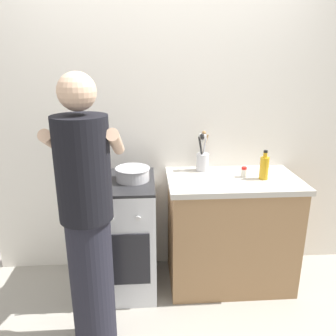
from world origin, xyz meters
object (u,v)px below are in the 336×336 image
at_px(oil_bottle, 264,167).
at_px(pot, 94,174).
at_px(stove_range, 117,235).
at_px(mixing_bowl, 133,173).
at_px(utensil_crock, 202,158).
at_px(spice_bottle, 244,172).
at_px(person, 88,224).

bearing_deg(oil_bottle, pot, 179.80).
xyz_separation_m(stove_range, pot, (-0.14, -0.03, 0.52)).
relative_size(mixing_bowl, utensil_crock, 0.80).
bearing_deg(spice_bottle, person, -150.31).
relative_size(stove_range, mixing_bowl, 3.47).
distance_m(stove_range, spice_bottle, 1.10).
bearing_deg(utensil_crock, stove_range, -163.91).
xyz_separation_m(stove_range, oil_bottle, (1.12, -0.03, 0.54)).
bearing_deg(spice_bottle, oil_bottle, -21.60).
distance_m(spice_bottle, oil_bottle, 0.15).
distance_m(stove_range, mixing_bowl, 0.52).
bearing_deg(oil_bottle, spice_bottle, 158.40).
height_order(pot, spice_bottle, pot).
height_order(stove_range, mixing_bowl, mixing_bowl).
bearing_deg(mixing_bowl, pot, -172.60).
bearing_deg(mixing_bowl, spice_bottle, 0.85).
distance_m(pot, person, 0.58).
bearing_deg(mixing_bowl, oil_bottle, -2.39).
relative_size(mixing_bowl, oil_bottle, 1.17).
bearing_deg(spice_bottle, stove_range, -178.86).
height_order(pot, oil_bottle, oil_bottle).
distance_m(mixing_bowl, utensil_crock, 0.59).
distance_m(pot, utensil_crock, 0.86).
xyz_separation_m(mixing_bowl, spice_bottle, (0.84, 0.01, -0.01)).
xyz_separation_m(utensil_crock, person, (-0.79, -0.80, -0.14)).
height_order(stove_range, pot, pot).
distance_m(mixing_bowl, oil_bottle, 0.98).
distance_m(spice_bottle, person, 1.25).
relative_size(pot, spice_bottle, 2.97).
relative_size(stove_range, spice_bottle, 11.22).
bearing_deg(stove_range, mixing_bowl, 2.85).
xyz_separation_m(stove_range, person, (-0.10, -0.60, 0.41)).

